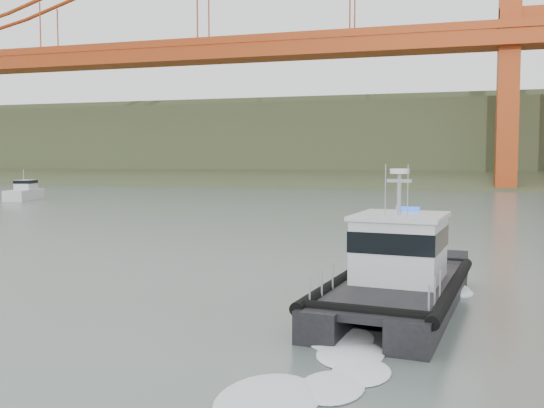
{
  "coord_description": "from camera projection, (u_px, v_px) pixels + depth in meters",
  "views": [
    {
      "loc": [
        9.71,
        -20.79,
        4.69
      ],
      "look_at": [
        1.16,
        8.74,
        2.4
      ],
      "focal_mm": 40.0,
      "sensor_mm": 36.0,
      "label": 1
    }
  ],
  "objects": [
    {
      "name": "ground",
      "position": [
        179.0,
        283.0,
        22.95
      ],
      "size": [
        400.0,
        400.0,
        0.0
      ],
      "primitive_type": "plane",
      "color": "#576761",
      "rests_on": "ground"
    },
    {
      "name": "patrol_boat",
      "position": [
        398.0,
        273.0,
        18.95
      ],
      "size": [
        4.47,
        9.69,
        4.54
      ],
      "rotation": [
        0.0,
        0.0,
        -0.12
      ],
      "color": "black",
      "rests_on": "ground"
    },
    {
      "name": "headlands",
      "position": [
        405.0,
        149.0,
        142.64
      ],
      "size": [
        500.0,
        105.36,
        27.12
      ],
      "color": "#344226",
      "rests_on": "ground"
    },
    {
      "name": "motorboat",
      "position": [
        25.0,
        192.0,
        69.43
      ],
      "size": [
        3.86,
        6.87,
        3.59
      ],
      "rotation": [
        0.0,
        0.0,
        0.27
      ],
      "color": "silver",
      "rests_on": "ground"
    }
  ]
}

